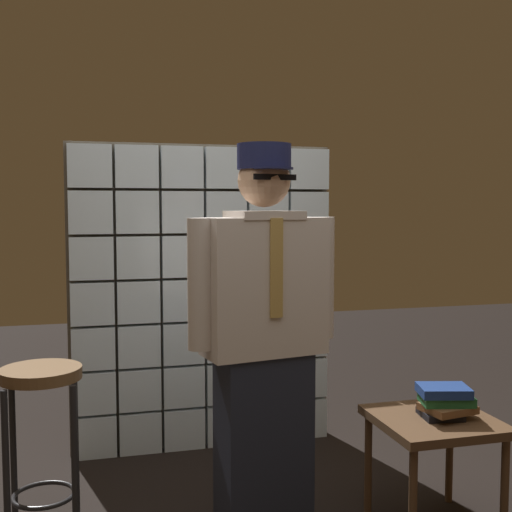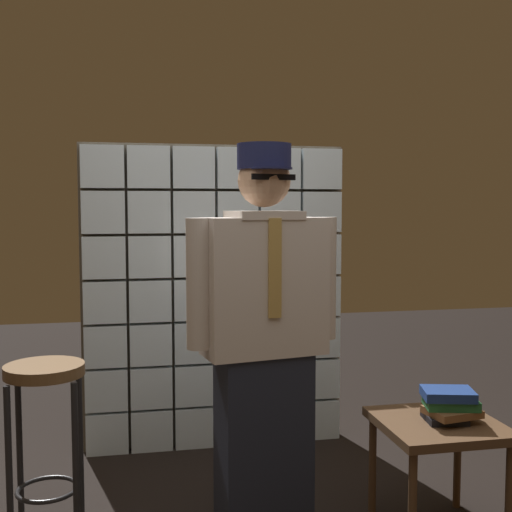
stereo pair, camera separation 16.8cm
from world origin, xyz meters
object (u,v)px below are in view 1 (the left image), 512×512
(standing_person, at_px, (264,338))
(bar_stool, at_px, (42,415))
(side_table, at_px, (434,432))
(coffee_mug, at_px, (444,399))
(book_stack, at_px, (445,401))

(standing_person, relative_size, bar_stool, 2.19)
(side_table, distance_m, coffee_mug, 0.18)
(bar_stool, xyz_separation_m, coffee_mug, (1.81, -0.17, -0.02))
(side_table, xyz_separation_m, coffee_mug, (0.10, 0.10, 0.12))
(book_stack, height_order, coffee_mug, book_stack)
(coffee_mug, bearing_deg, book_stack, -119.05)
(side_table, bearing_deg, standing_person, 172.13)
(book_stack, bearing_deg, bar_stool, 170.51)
(standing_person, xyz_separation_m, book_stack, (0.81, -0.13, -0.31))
(standing_person, relative_size, side_table, 3.33)
(side_table, xyz_separation_m, book_stack, (0.04, -0.02, 0.14))
(standing_person, height_order, side_table, standing_person)
(standing_person, distance_m, side_table, 0.90)
(standing_person, xyz_separation_m, side_table, (0.77, -0.11, -0.45))
(book_stack, bearing_deg, standing_person, 171.08)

